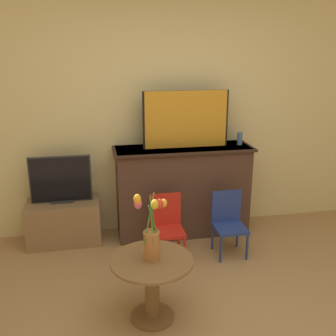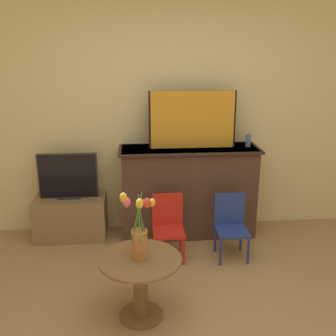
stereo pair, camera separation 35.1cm
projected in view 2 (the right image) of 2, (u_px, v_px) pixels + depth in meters
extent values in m
cube|color=beige|center=(173.00, 108.00, 4.20)|extent=(8.00, 0.06, 2.70)
cube|color=#4C3328|center=(189.00, 191.00, 4.23)|extent=(1.40, 0.43, 0.97)
cube|color=#35231C|center=(189.00, 149.00, 4.08)|extent=(1.46, 0.47, 0.02)
cube|color=black|center=(192.00, 120.00, 4.01)|extent=(0.90, 0.02, 0.59)
cube|color=orange|center=(193.00, 120.00, 4.00)|extent=(0.86, 0.02, 0.59)
cylinder|color=#4C6699|center=(248.00, 140.00, 4.12)|extent=(0.05, 0.05, 0.13)
cube|color=olive|center=(71.00, 217.00, 4.20)|extent=(0.74, 0.40, 0.45)
cube|color=#2D2D2D|center=(70.00, 197.00, 4.13)|extent=(0.23, 0.12, 0.02)
cube|color=#2D2D2D|center=(68.00, 176.00, 4.08)|extent=(0.61, 0.02, 0.48)
cube|color=black|center=(68.00, 176.00, 4.07)|extent=(0.58, 0.02, 0.45)
cylinder|color=red|center=(156.00, 253.00, 3.66)|extent=(0.02, 0.02, 0.27)
cylinder|color=red|center=(184.00, 252.00, 3.68)|extent=(0.02, 0.02, 0.27)
cylinder|color=red|center=(154.00, 240.00, 3.91)|extent=(0.02, 0.02, 0.27)
cylinder|color=red|center=(181.00, 239.00, 3.93)|extent=(0.02, 0.02, 0.27)
cube|color=red|center=(169.00, 232.00, 3.75)|extent=(0.30, 0.30, 0.03)
cube|color=red|center=(167.00, 209.00, 3.83)|extent=(0.30, 0.02, 0.32)
cylinder|color=navy|center=(221.00, 252.00, 3.67)|extent=(0.02, 0.02, 0.27)
cylinder|color=navy|center=(248.00, 251.00, 3.69)|extent=(0.02, 0.02, 0.27)
cylinder|color=navy|center=(215.00, 239.00, 3.92)|extent=(0.02, 0.02, 0.27)
cylinder|color=navy|center=(241.00, 238.00, 3.94)|extent=(0.02, 0.02, 0.27)
cube|color=navy|center=(232.00, 231.00, 3.76)|extent=(0.30, 0.30, 0.03)
cube|color=navy|center=(229.00, 208.00, 3.84)|extent=(0.30, 0.02, 0.32)
cylinder|color=brown|center=(141.00, 315.00, 3.00)|extent=(0.33, 0.33, 0.02)
cylinder|color=brown|center=(141.00, 289.00, 2.94)|extent=(0.11, 0.11, 0.48)
cylinder|color=brown|center=(140.00, 259.00, 2.86)|extent=(0.61, 0.61, 0.02)
cylinder|color=#AD6B38|center=(140.00, 245.00, 2.83)|extent=(0.11, 0.11, 0.22)
torus|color=#AD6B38|center=(139.00, 231.00, 2.80)|extent=(0.12, 0.12, 0.01)
cylinder|color=#477A2D|center=(139.00, 219.00, 2.75)|extent=(0.01, 0.11, 0.34)
ellipsoid|color=gold|center=(140.00, 203.00, 2.61)|extent=(0.05, 0.05, 0.07)
cylinder|color=#477A2D|center=(142.00, 222.00, 2.77)|extent=(0.05, 0.01, 0.29)
ellipsoid|color=red|center=(147.00, 203.00, 2.73)|extent=(0.05, 0.05, 0.07)
cylinder|color=#477A2D|center=(137.00, 217.00, 2.75)|extent=(0.09, 0.06, 0.36)
ellipsoid|color=orange|center=(123.00, 198.00, 2.64)|extent=(0.05, 0.05, 0.07)
cylinder|color=#477A2D|center=(142.00, 222.00, 2.78)|extent=(0.09, 0.04, 0.28)
ellipsoid|color=gold|center=(152.00, 203.00, 2.78)|extent=(0.04, 0.04, 0.06)
cylinder|color=#477A2D|center=(141.00, 222.00, 2.79)|extent=(0.03, 0.03, 0.28)
ellipsoid|color=red|center=(144.00, 203.00, 2.78)|extent=(0.04, 0.04, 0.05)
cylinder|color=#477A2D|center=(137.00, 222.00, 2.79)|extent=(0.08, 0.07, 0.27)
ellipsoid|color=#E0517A|center=(127.00, 202.00, 2.80)|extent=(0.06, 0.06, 0.08)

